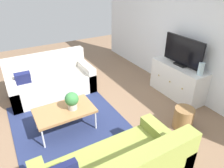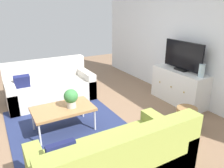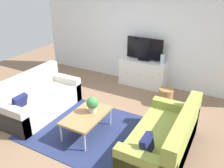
% 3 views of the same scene
% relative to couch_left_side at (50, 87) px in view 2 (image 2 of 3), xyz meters
% --- Properties ---
extents(ground_plane, '(10.00, 10.00, 0.00)m').
position_rel_couch_left_side_xyz_m(ground_plane, '(1.44, 0.10, -0.29)').
color(ground_plane, '#84664C').
extents(wall_back, '(6.40, 0.12, 2.70)m').
position_rel_couch_left_side_xyz_m(wall_back, '(1.44, 2.65, 1.06)').
color(wall_back, white).
rests_on(wall_back, ground_plane).
extents(area_rug, '(2.50, 1.90, 0.01)m').
position_rel_couch_left_side_xyz_m(area_rug, '(1.44, -0.05, -0.28)').
color(area_rug, navy).
rests_on(area_rug, ground_plane).
extents(couch_left_side, '(0.88, 1.79, 0.87)m').
position_rel_couch_left_side_xyz_m(couch_left_side, '(0.00, 0.00, 0.00)').
color(couch_left_side, beige).
rests_on(couch_left_side, ground_plane).
extents(couch_right_side, '(0.88, 1.79, 0.87)m').
position_rel_couch_left_side_xyz_m(couch_right_side, '(2.88, 0.00, 0.00)').
color(couch_right_side, olive).
rests_on(couch_right_side, ground_plane).
extents(coffee_table, '(0.60, 0.98, 0.42)m').
position_rel_couch_left_side_xyz_m(coffee_table, '(1.39, -0.13, 0.10)').
color(coffee_table, '#A37547').
rests_on(coffee_table, ground_plane).
extents(potted_plant, '(0.23, 0.23, 0.31)m').
position_rel_couch_left_side_xyz_m(potted_plant, '(1.44, 0.00, 0.30)').
color(potted_plant, '#B7B2A8').
rests_on(potted_plant, coffee_table).
extents(tv_console, '(1.24, 0.47, 0.72)m').
position_rel_couch_left_side_xyz_m(tv_console, '(1.50, 2.37, 0.07)').
color(tv_console, white).
rests_on(tv_console, ground_plane).
extents(flat_screen_tv, '(0.96, 0.16, 0.60)m').
position_rel_couch_left_side_xyz_m(flat_screen_tv, '(1.50, 2.39, 0.73)').
color(flat_screen_tv, black).
rests_on(flat_screen_tv, tv_console).
extents(glass_vase, '(0.11, 0.11, 0.25)m').
position_rel_couch_left_side_xyz_m(glass_vase, '(2.01, 2.37, 0.55)').
color(glass_vase, silver).
rests_on(glass_vase, tv_console).
extents(wicker_basket, '(0.34, 0.34, 0.39)m').
position_rel_couch_left_side_xyz_m(wicker_basket, '(2.36, 1.67, -0.09)').
color(wicker_basket, olive).
rests_on(wicker_basket, ground_plane).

